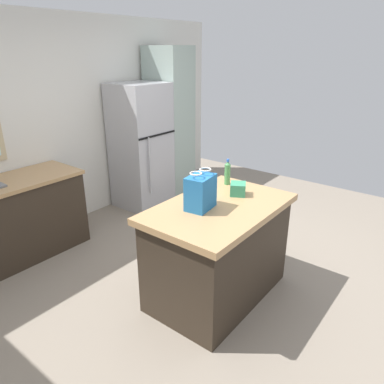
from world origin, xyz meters
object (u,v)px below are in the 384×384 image
at_px(tall_cabinet, 170,124).
at_px(refrigerator, 141,146).
at_px(kitchen_island, 218,251).
at_px(small_box, 238,189).
at_px(bottle, 227,173).
at_px(shopping_bag, 200,192).

bearing_deg(tall_cabinet, refrigerator, -179.97).
height_order(kitchen_island, refrigerator, refrigerator).
xyz_separation_m(refrigerator, small_box, (-0.80, -2.09, 0.09)).
distance_m(tall_cabinet, bottle, 2.24).
height_order(kitchen_island, small_box, small_box).
bearing_deg(bottle, refrigerator, 71.37).
xyz_separation_m(refrigerator, tall_cabinet, (0.62, 0.00, 0.23)).
relative_size(kitchen_island, bottle, 5.17).
xyz_separation_m(refrigerator, bottle, (-0.63, -1.86, 0.16)).
xyz_separation_m(kitchen_island, bottle, (0.48, 0.24, 0.57)).
bearing_deg(refrigerator, bottle, -108.63).
bearing_deg(small_box, kitchen_island, -179.14).
relative_size(small_box, bottle, 0.58).
distance_m(refrigerator, bottle, 1.97).
relative_size(kitchen_island, shopping_bag, 4.01).
bearing_deg(tall_cabinet, kitchen_island, -129.59).
bearing_deg(shopping_bag, bottle, 12.66).
height_order(refrigerator, shopping_bag, refrigerator).
distance_m(kitchen_island, shopping_bag, 0.62).
bearing_deg(kitchen_island, tall_cabinet, 50.41).
bearing_deg(kitchen_island, refrigerator, 62.05).
bearing_deg(kitchen_island, bottle, 25.93).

